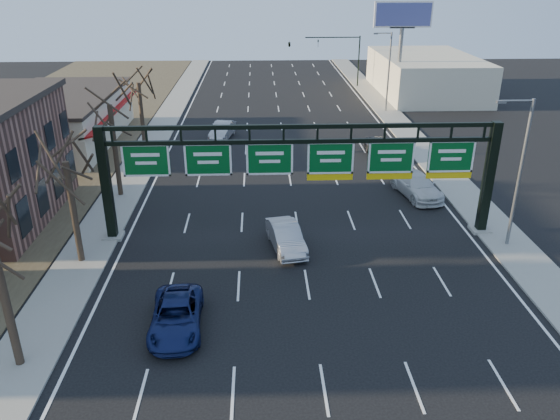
{
  "coord_description": "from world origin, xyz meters",
  "views": [
    {
      "loc": [
        -2.48,
        -23.05,
        15.51
      ],
      "look_at": [
        -1.35,
        4.67,
        3.2
      ],
      "focal_mm": 35.0,
      "sensor_mm": 36.0,
      "label": 1
    }
  ],
  "objects_px": {
    "sign_gantry": "(303,166)",
    "car_white_wagon": "(416,185)",
    "car_blue_suv": "(176,316)",
    "car_silver_sedan": "(286,237)"
  },
  "relations": [
    {
      "from": "sign_gantry",
      "to": "car_blue_suv",
      "type": "relative_size",
      "value": 4.89
    },
    {
      "from": "car_white_wagon",
      "to": "car_silver_sedan",
      "type": "bearing_deg",
      "value": -152.7
    },
    {
      "from": "sign_gantry",
      "to": "car_white_wagon",
      "type": "height_order",
      "value": "sign_gantry"
    },
    {
      "from": "car_silver_sedan",
      "to": "car_white_wagon",
      "type": "relative_size",
      "value": 0.83
    },
    {
      "from": "sign_gantry",
      "to": "car_silver_sedan",
      "type": "distance_m",
      "value": 4.43
    },
    {
      "from": "car_blue_suv",
      "to": "car_white_wagon",
      "type": "relative_size",
      "value": 0.89
    },
    {
      "from": "car_white_wagon",
      "to": "car_blue_suv",
      "type": "bearing_deg",
      "value": -145.78
    },
    {
      "from": "sign_gantry",
      "to": "car_white_wagon",
      "type": "distance_m",
      "value": 11.56
    },
    {
      "from": "car_silver_sedan",
      "to": "sign_gantry",
      "type": "bearing_deg",
      "value": 48.76
    },
    {
      "from": "car_blue_suv",
      "to": "car_white_wagon",
      "type": "distance_m",
      "value": 22.23
    }
  ]
}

